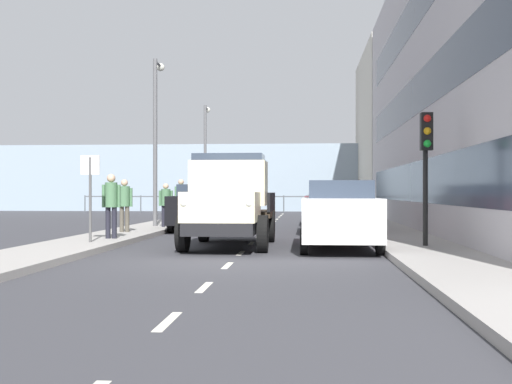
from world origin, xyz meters
TOP-DOWN VIEW (x-y plane):
  - ground_plane at (0.00, -10.22)m, footprint 80.00×80.00m
  - sidewalk_left at (-4.32, -10.22)m, footprint 2.01×42.69m
  - sidewalk_right at (4.32, -10.22)m, footprint 2.01×42.69m
  - road_centreline_markings at (0.00, -9.95)m, footprint 0.12×38.83m
  - building_far_block at (-9.48, -30.44)m, footprint 8.31×12.27m
  - sea_horizon at (0.00, -34.56)m, footprint 80.00×0.80m
  - seawall_railing at (-0.00, -30.96)m, footprint 28.08×0.08m
  - truck_vintage_cream at (0.46, -3.25)m, footprint 2.17×5.64m
  - car_white_kerbside_near at (-2.36, -2.85)m, footprint 1.92×4.50m
  - car_maroon_kerbside_1 at (-2.36, -9.02)m, footprint 1.84×3.91m
  - car_grey_kerbside_2 at (-2.36, -14.29)m, footprint 1.78×3.86m
  - car_black_oppositeside_0 at (2.36, -10.38)m, footprint 1.84×4.55m
  - pedestrian_in_dark_coat at (3.88, -4.22)m, footprint 0.53×0.34m
  - pedestrian_couple_a at (4.34, -7.12)m, footprint 0.53×0.34m
  - pedestrian_with_bag at (3.66, -10.23)m, footprint 0.53×0.34m
  - pedestrian_near_railing at (3.64, -13.04)m, footprint 0.53×0.34m
  - pedestrian_strolling at (3.70, -14.92)m, footprint 0.53×0.34m
  - traffic_light_near at (-4.42, -2.36)m, footprint 0.28×0.41m
  - lamp_post_promenade at (4.19, -10.95)m, footprint 0.32×1.14m
  - lamp_post_far at (4.18, -23.05)m, footprint 0.32×1.14m
  - street_sign at (4.04, -2.91)m, footprint 0.50×0.07m

SIDE VIEW (x-z plane):
  - ground_plane at x=0.00m, z-range 0.00..0.00m
  - road_centreline_markings at x=0.00m, z-range 0.00..0.01m
  - sidewalk_left at x=-4.32m, z-range 0.00..0.15m
  - sidewalk_right at x=4.32m, z-range 0.00..0.15m
  - car_grey_kerbside_2 at x=-2.36m, z-range 0.03..1.75m
  - car_maroon_kerbside_1 at x=-2.36m, z-range 0.03..1.75m
  - car_black_oppositeside_0 at x=2.36m, z-range 0.04..1.76m
  - car_white_kerbside_near at x=-2.36m, z-range 0.04..1.76m
  - seawall_railing at x=0.00m, z-range 0.32..1.52m
  - pedestrian_with_bag at x=3.66m, z-range 0.29..1.91m
  - pedestrian_strolling at x=3.70m, z-range 0.29..1.94m
  - pedestrian_couple_a at x=4.34m, z-range 0.30..2.01m
  - truck_vintage_cream at x=0.46m, z-range -0.04..2.39m
  - pedestrian_in_dark_coat at x=3.88m, z-range 0.32..2.12m
  - pedestrian_near_railing at x=3.64m, z-range 0.32..2.15m
  - street_sign at x=4.04m, z-range 0.56..2.81m
  - traffic_light_near at x=-4.42m, z-range 0.87..4.07m
  - sea_horizon at x=0.00m, z-range 0.00..5.00m
  - lamp_post_far at x=4.18m, z-range 0.76..6.99m
  - lamp_post_promenade at x=4.19m, z-range 0.77..7.14m
  - building_far_block at x=-9.48m, z-range 0.00..10.73m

